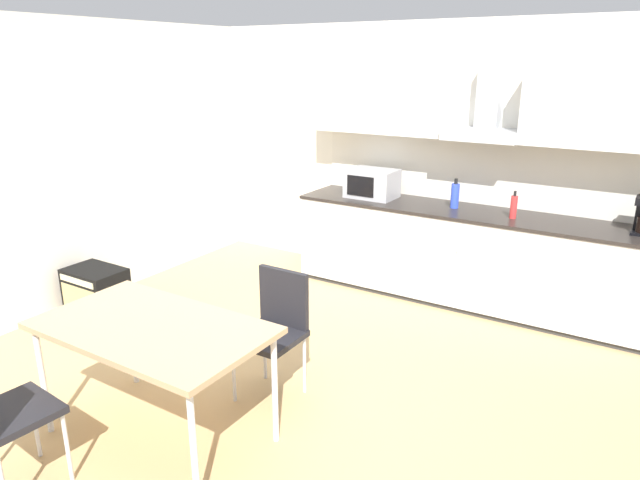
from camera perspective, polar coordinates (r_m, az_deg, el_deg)
ground_plane at (r=4.00m, az=-6.59°, el=-16.20°), size 7.28×8.27×0.02m
wall_back at (r=5.84m, az=10.47°, el=8.21°), size 5.82×0.10×2.56m
wall_left at (r=5.34m, az=-28.48°, el=5.52°), size 0.10×6.62×2.56m
kitchen_counter at (r=5.50m, az=14.61°, el=-1.62°), size 3.36×0.67×0.89m
backsplash_tile at (r=5.60m, az=16.17°, el=6.41°), size 3.34×0.02×0.59m
upper_wall_cabinets at (r=5.37m, az=16.29°, el=13.04°), size 3.34×0.40×0.67m
microwave at (r=5.72m, az=5.22°, el=5.65°), size 0.48×0.35×0.28m
bottle_red at (r=5.21m, az=18.80°, el=3.17°), size 0.06×0.06×0.24m
bottle_blue at (r=5.43m, az=13.35°, el=4.36°), size 0.08×0.08×0.28m
dining_table at (r=3.48m, az=-16.42°, el=-8.90°), size 1.36×0.79×0.75m
chair_far_right at (r=3.87m, az=-4.47°, el=-8.11°), size 0.40×0.40×0.87m
guitar_amp at (r=5.49m, az=-21.45°, el=-4.88°), size 0.52×0.37×0.44m
pendant_lamp at (r=3.17m, az=-17.97°, el=7.51°), size 0.32×0.32×0.22m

